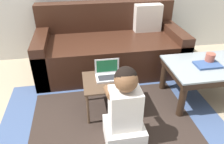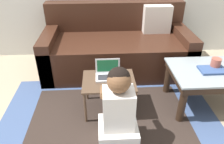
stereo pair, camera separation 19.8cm
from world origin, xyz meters
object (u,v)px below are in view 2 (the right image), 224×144
(couch, at_px, (117,47))
(coffee_table, at_px, (211,76))
(laptop, at_px, (108,74))
(person_seated, at_px, (118,113))
(laptop_desk, at_px, (109,84))
(book_on_table, at_px, (212,70))
(cup_on_table, at_px, (216,63))
(computer_mouse, at_px, (125,78))

(couch, bearing_deg, coffee_table, -45.04)
(couch, distance_m, coffee_table, 1.24)
(laptop, height_order, person_seated, person_seated)
(laptop_desk, xyz_separation_m, book_on_table, (1.01, 0.01, 0.11))
(laptop, xyz_separation_m, book_on_table, (1.02, -0.04, 0.04))
(coffee_table, height_order, cup_on_table, cup_on_table)
(laptop_desk, bearing_deg, computer_mouse, -1.15)
(computer_mouse, xyz_separation_m, book_on_table, (0.85, 0.01, 0.05))
(coffee_table, distance_m, book_on_table, 0.09)
(couch, xyz_separation_m, laptop_desk, (-0.15, -0.90, 0.03))
(coffee_table, relative_size, cup_on_table, 7.78)
(book_on_table, bearing_deg, laptop, 177.60)
(couch, xyz_separation_m, cup_on_table, (0.91, -0.84, 0.18))
(laptop, xyz_separation_m, computer_mouse, (0.16, -0.05, -0.01))
(laptop, distance_m, computer_mouse, 0.17)
(coffee_table, bearing_deg, couch, 134.96)
(laptop, xyz_separation_m, person_seated, (0.06, -0.48, -0.07))
(person_seated, height_order, book_on_table, person_seated)
(person_seated, bearing_deg, cup_on_table, 26.34)
(laptop_desk, xyz_separation_m, person_seated, (0.06, -0.43, 0.01))
(laptop_desk, bearing_deg, person_seated, -82.65)
(cup_on_table, bearing_deg, person_seated, -153.66)
(couch, relative_size, laptop_desk, 3.68)
(couch, height_order, coffee_table, couch)
(coffee_table, relative_size, person_seated, 1.11)
(coffee_table, bearing_deg, laptop_desk, -178.46)
(person_seated, relative_size, book_on_table, 2.91)
(cup_on_table, bearing_deg, laptop, -179.20)
(cup_on_table, height_order, book_on_table, cup_on_table)
(person_seated, relative_size, cup_on_table, 7.00)
(laptop_desk, height_order, book_on_table, book_on_table)
(person_seated, bearing_deg, computer_mouse, 76.42)
(computer_mouse, relative_size, person_seated, 0.14)
(couch, xyz_separation_m, book_on_table, (0.86, -0.89, 0.14))
(coffee_table, distance_m, laptop, 1.03)
(coffee_table, xyz_separation_m, book_on_table, (-0.01, -0.02, 0.08))
(laptop, bearing_deg, person_seated, -82.85)
(couch, relative_size, computer_mouse, 18.35)
(laptop_desk, xyz_separation_m, cup_on_table, (1.06, 0.07, 0.16))
(computer_mouse, xyz_separation_m, cup_on_table, (0.90, 0.07, 0.09))
(computer_mouse, relative_size, cup_on_table, 0.97)
(book_on_table, bearing_deg, coffee_table, 51.39)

